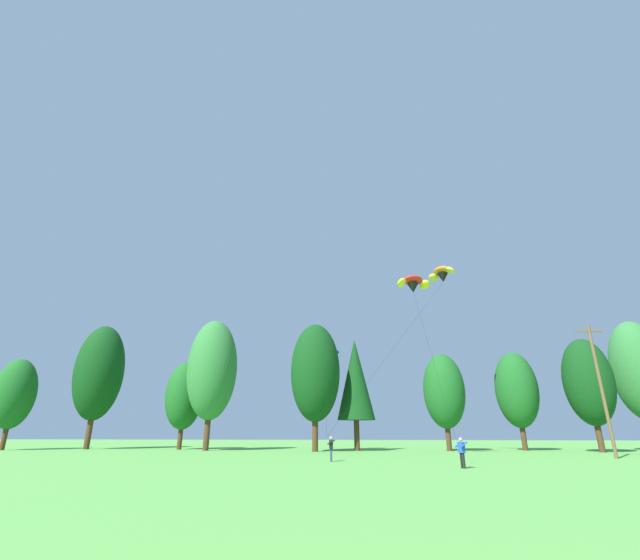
{
  "coord_description": "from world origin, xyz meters",
  "views": [
    {
      "loc": [
        -0.32,
        -1.97,
        2.0
      ],
      "look_at": [
        -2.69,
        20.81,
        10.19
      ],
      "focal_mm": 23.9,
      "sensor_mm": 36.0,
      "label": 1
    }
  ],
  "objects": [
    {
      "name": "treeline_tree_h",
      "position": [
        17.62,
        52.36,
        6.76
      ],
      "size": [
        4.82,
        4.82,
        11.17
      ],
      "color": "#472D19",
      "rests_on": "ground_plane"
    },
    {
      "name": "parafoil_kite_far_orange",
      "position": [
        8.95,
        45.22,
        19.18
      ],
      "size": [
        13.77,
        16.24,
        18.52
      ],
      "color": "orange"
    },
    {
      "name": "treeline_tree_e",
      "position": [
        -5.95,
        47.06,
        8.47
      ],
      "size": [
        5.58,
        5.58,
        13.99
      ],
      "color": "#472D19",
      "rests_on": "ground_plane"
    },
    {
      "name": "kite_flyer_near",
      "position": [
        -2.93,
        30.91,
        1.0
      ],
      "size": [
        0.62,
        0.65,
        1.69
      ],
      "color": "navy",
      "rests_on": "ground_plane"
    },
    {
      "name": "utility_pole",
      "position": [
        19.33,
        36.78,
        5.73
      ],
      "size": [
        2.2,
        0.26,
        10.92
      ],
      "color": "brown",
      "rests_on": "ground_plane"
    },
    {
      "name": "treeline_tree_c",
      "position": [
        -23.06,
        51.36,
        6.33
      ],
      "size": [
        4.62,
        4.62,
        10.46
      ],
      "color": "#472D19",
      "rests_on": "ground_plane"
    },
    {
      "name": "treeline_tree_f",
      "position": [
        -1.47,
        49.76,
        7.95
      ],
      "size": [
        4.39,
        4.39,
        12.69
      ],
      "color": "#472D19",
      "rests_on": "ground_plane"
    },
    {
      "name": "treeline_tree_j",
      "position": [
        31.51,
        51.86,
        8.84
      ],
      "size": [
        5.74,
        5.74,
        14.59
      ],
      "color": "#472D19",
      "rests_on": "ground_plane"
    },
    {
      "name": "treeline_tree_i",
      "position": [
        24.0,
        48.43,
        7.21
      ],
      "size": [
        5.01,
        5.01,
        11.91
      ],
      "color": "#472D19",
      "rests_on": "ground_plane"
    },
    {
      "name": "treeline_tree_g",
      "position": [
        8.79,
        50.25,
        6.52
      ],
      "size": [
        4.71,
        4.71,
        10.78
      ],
      "color": "#472D19",
      "rests_on": "ground_plane"
    },
    {
      "name": "parafoil_kite_mid_red_yellow",
      "position": [
        4.74,
        38.5,
        15.82
      ],
      "size": [
        3.66,
        14.08,
        15.1
      ],
      "color": "red"
    },
    {
      "name": "treeline_tree_d",
      "position": [
        -18.68,
        48.48,
        9.17
      ],
      "size": [
        5.89,
        5.89,
        15.14
      ],
      "color": "#472D19",
      "rests_on": "ground_plane"
    },
    {
      "name": "treeline_tree_a",
      "position": [
        -42.85,
        47.29,
        6.41
      ],
      "size": [
        4.66,
        4.66,
        10.6
      ],
      "color": "#472D19",
      "rests_on": "ground_plane"
    },
    {
      "name": "treeline_tree_b",
      "position": [
        -34.68,
        50.82,
        9.33
      ],
      "size": [
        5.96,
        5.96,
        15.41
      ],
      "color": "#472D19",
      "rests_on": "ground_plane"
    },
    {
      "name": "kite_flyer_mid",
      "position": [
        5.19,
        25.69,
        1.0
      ],
      "size": [
        0.75,
        0.76,
        1.69
      ],
      "color": "black",
      "rests_on": "ground_plane"
    },
    {
      "name": "parafoil_kite_high_teal",
      "position": [
        -4.85,
        51.03,
        11.5
      ],
      "size": [
        3.14,
        21.11,
        10.57
      ],
      "color": "teal"
    }
  ]
}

